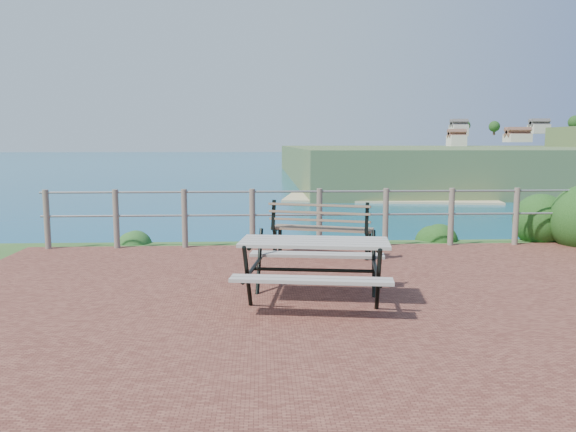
# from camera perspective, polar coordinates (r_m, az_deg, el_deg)

# --- Properties ---
(ground) EXTENTS (10.00, 7.00, 0.12)m
(ground) POSITION_cam_1_polar(r_m,az_deg,el_deg) (6.49, 6.23, -8.68)
(ground) COLOR brown
(ground) RESTS_ON ground
(ocean) EXTENTS (1200.00, 1200.00, 0.00)m
(ocean) POSITION_cam_1_polar(r_m,az_deg,el_deg) (206.17, -2.43, 6.99)
(ocean) COLOR #15747F
(ocean) RESTS_ON ground
(safety_railing) EXTENTS (9.40, 0.10, 1.00)m
(safety_railing) POSITION_cam_1_polar(r_m,az_deg,el_deg) (9.64, 3.21, 0.15)
(safety_railing) COLOR #6B5B4C
(safety_railing) RESTS_ON ground
(picnic_table) EXTENTS (1.73, 1.42, 0.70)m
(picnic_table) POSITION_cam_1_polar(r_m,az_deg,el_deg) (6.33, 2.69, -4.89)
(picnic_table) COLOR gray
(picnic_table) RESTS_ON ground
(park_bench) EXTENTS (1.63, 0.87, 0.89)m
(park_bench) POSITION_cam_1_polar(r_m,az_deg,el_deg) (8.84, 3.48, -0.42)
(park_bench) COLOR brown
(park_bench) RESTS_ON ground
(shrub_right_edge) EXTENTS (1.24, 1.24, 1.77)m
(shrub_right_edge) POSITION_cam_1_polar(r_m,az_deg,el_deg) (11.44, 26.10, -2.34)
(shrub_right_edge) COLOR #193A12
(shrub_right_edge) RESTS_ON ground
(shrub_lip_west) EXTENTS (0.67, 0.67, 0.37)m
(shrub_lip_west) POSITION_cam_1_polar(r_m,az_deg,el_deg) (10.58, -15.17, -2.58)
(shrub_lip_west) COLOR #27501E
(shrub_lip_west) RESTS_ON ground
(shrub_lip_east) EXTENTS (0.73, 0.73, 0.45)m
(shrub_lip_east) POSITION_cam_1_polar(r_m,az_deg,el_deg) (10.83, 15.54, -2.37)
(shrub_lip_east) COLOR #193A12
(shrub_lip_east) RESTS_ON ground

